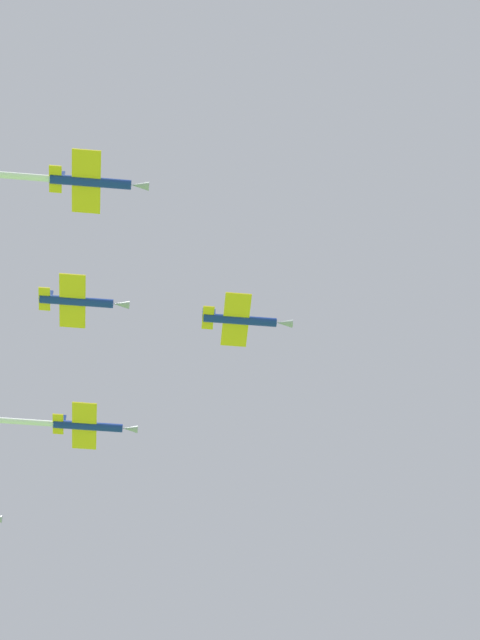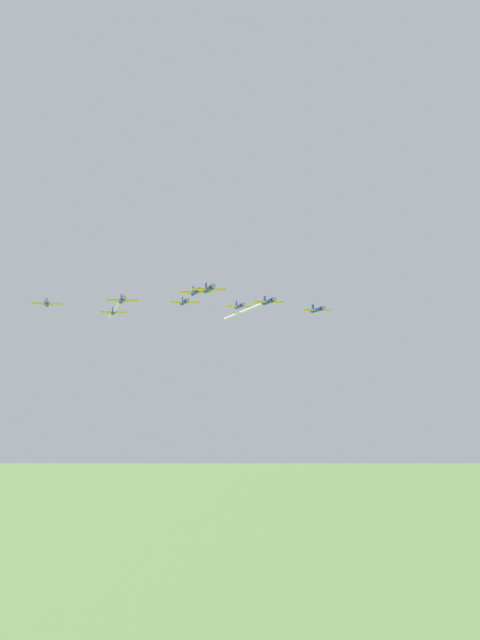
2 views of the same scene
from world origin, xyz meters
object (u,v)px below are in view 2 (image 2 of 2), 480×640
at_px(jet_port_outer, 195,292).
at_px(jet_tail_end, 114,312).
at_px(jet_starboard_outer, 317,310).
at_px(jet_center_rear, 47,303).
at_px(jet_port_trail, 184,302).
at_px(jet_starboard_trail, 239,306).
at_px(jet_port_inner, 251,308).
at_px(jet_starboard_inner, 117,307).
at_px(jet_lead, 209,289).

bearing_deg(jet_port_outer, jet_tail_end, -62.24).
xyz_separation_m(jet_starboard_outer, jet_center_rear, (73.71, -7.48, 0.44)).
distance_m(jet_center_rear, jet_port_trail, 37.25).
bearing_deg(jet_starboard_trail, jet_center_rear, 18.43).
distance_m(jet_port_inner, jet_starboard_inner, 37.05).
bearing_deg(jet_starboard_trail, jet_starboard_inner, 24.81).
xyz_separation_m(jet_lead, jet_starboard_outer, (-40.59, -33.11, -0.99)).
relative_size(jet_starboard_inner, jet_tail_end, 5.70).
relative_size(jet_lead, jet_starboard_trail, 1.00).
relative_size(jet_lead, jet_port_outer, 1.00).
bearing_deg(jet_starboard_outer, jet_port_outer, 24.23).
xyz_separation_m(jet_starboard_inner, jet_port_trail, (-18.66, -0.43, 1.94)).
distance_m(jet_starboard_outer, jet_port_trail, 37.27).
relative_size(jet_starboard_inner, jet_port_trail, 5.70).
bearing_deg(jet_center_rear, jet_port_outer, 155.77).
distance_m(jet_lead, jet_tail_end, 58.58).
height_order(jet_lead, jet_port_trail, jet_port_trail).
bearing_deg(jet_lead, jet_center_rear, -45.00).
relative_size(jet_center_rear, jet_port_trail, 1.00).
distance_m(jet_lead, jet_starboard_outer, 52.40).
distance_m(jet_port_inner, jet_starboard_outer, 18.63).
bearing_deg(jet_center_rear, jet_port_trail, -174.29).
xyz_separation_m(jet_port_inner, jet_port_outer, (20.31, 16.73, 2.29)).
distance_m(jet_starboard_outer, jet_center_rear, 74.09).
bearing_deg(jet_starboard_outer, jet_port_trail, -5.71).
bearing_deg(jet_lead, jet_port_trail, -90.00).
relative_size(jet_port_trail, jet_tail_end, 1.00).
bearing_deg(jet_lead, jet_starboard_inner, -64.27).
bearing_deg(jet_center_rear, jet_tail_end, -135.00).
distance_m(jet_port_inner, jet_starboard_trail, 16.63).
relative_size(jet_starboard_outer, jet_center_rear, 1.00).
bearing_deg(jet_port_trail, jet_starboard_inner, 7.11).
distance_m(jet_lead, jet_starboard_inner, 42.68).
height_order(jet_starboard_trail, jet_tail_end, jet_starboard_trail).
distance_m(jet_starboard_inner, jet_port_trail, 18.77).
bearing_deg(jet_starboard_inner, jet_starboard_outer, 178.56).
bearing_deg(jet_starboard_outer, jet_port_inner, -6.23).
bearing_deg(jet_starboard_outer, jet_center_rear, -0.00).
bearing_deg(jet_port_outer, jet_center_rear, -24.23).
height_order(jet_port_inner, jet_center_rear, jet_center_rear).
bearing_deg(jet_port_outer, jet_starboard_trail, -117.76).
xyz_separation_m(jet_port_outer, jet_center_rear, (35.17, -20.32, -2.02)).
relative_size(jet_center_rear, jet_starboard_trail, 1.00).
height_order(jet_port_outer, jet_starboard_outer, jet_port_outer).
bearing_deg(jet_starboard_trail, jet_port_trail, 38.66).
distance_m(jet_starboard_outer, jet_tail_end, 58.57).
distance_m(jet_port_trail, jet_tail_end, 23.79).
height_order(jet_lead, jet_starboard_inner, jet_lead).
distance_m(jet_starboard_inner, jet_tail_end, 17.13).
xyz_separation_m(jet_starboard_outer, jet_port_trail, (36.48, -7.42, 1.81)).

